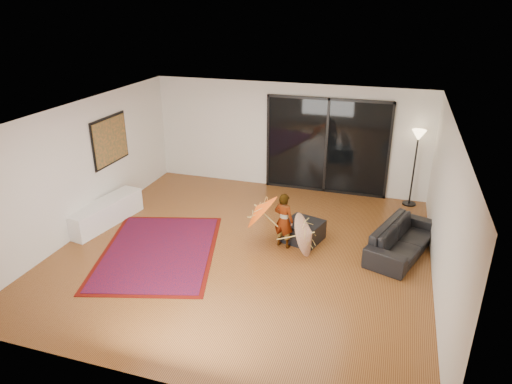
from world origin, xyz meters
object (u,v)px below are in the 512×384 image
at_px(media_console, 106,213).
at_px(ottoman, 303,231).
at_px(child, 284,220).
at_px(sofa, 402,239).

bearing_deg(media_console, ottoman, 16.49).
xyz_separation_m(media_console, ottoman, (4.27, 0.55, -0.06)).
distance_m(media_console, child, 3.96).
xyz_separation_m(ottoman, child, (-0.32, -0.35, 0.36)).
height_order(media_console, child, child).
xyz_separation_m(sofa, child, (-2.25, -0.44, 0.28)).
bearing_deg(child, sofa, -152.87).
height_order(sofa, child, child).
xyz_separation_m(sofa, ottoman, (-1.93, -0.08, -0.09)).
bearing_deg(ottoman, media_console, -172.66).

